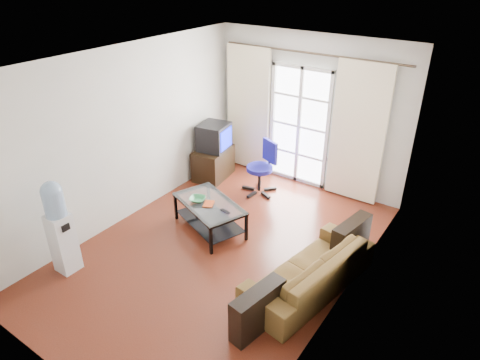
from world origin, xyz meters
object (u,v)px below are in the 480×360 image
at_px(coffee_table, 209,212).
at_px(tv_stand, 213,163).
at_px(water_cooler, 59,226).
at_px(task_chair, 261,178).
at_px(sofa, 309,270).
at_px(crt_tv, 213,137).

height_order(coffee_table, tv_stand, tv_stand).
bearing_deg(tv_stand, water_cooler, -97.58).
height_order(coffee_table, water_cooler, water_cooler).
xyz_separation_m(tv_stand, task_chair, (1.05, 0.02, -0.01)).
bearing_deg(sofa, tv_stand, -110.99).
bearing_deg(tv_stand, crt_tv, 83.64).
distance_m(coffee_table, water_cooler, 2.13).
distance_m(tv_stand, crt_tv, 0.54).
distance_m(tv_stand, task_chair, 1.05).
relative_size(tv_stand, crt_tv, 1.29).
height_order(crt_tv, task_chair, crt_tv).
relative_size(sofa, water_cooler, 1.50).
xyz_separation_m(coffee_table, tv_stand, (-1.04, 1.43, -0.02)).
bearing_deg(water_cooler, coffee_table, 62.19).
relative_size(sofa, coffee_table, 1.51).
xyz_separation_m(sofa, water_cooler, (-2.85, -1.53, 0.42)).
bearing_deg(water_cooler, tv_stand, 91.32).
height_order(sofa, tv_stand, tv_stand).
bearing_deg(crt_tv, task_chair, -9.16).
bearing_deg(coffee_table, sofa, -9.71).
xyz_separation_m(sofa, coffee_table, (-1.85, 0.32, 0.03)).
relative_size(coffee_table, tv_stand, 1.69).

